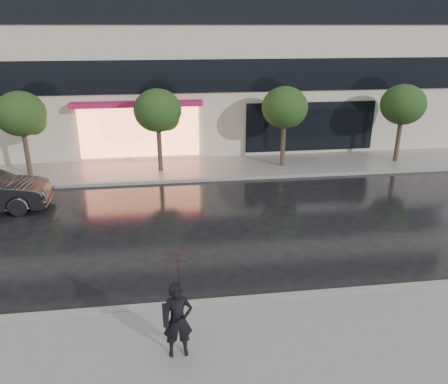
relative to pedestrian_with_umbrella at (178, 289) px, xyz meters
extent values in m
plane|color=black|center=(2.57, 2.76, -1.71)|extent=(120.00, 120.00, 0.00)
cube|color=slate|center=(2.57, -0.49, -1.65)|extent=(60.00, 4.50, 0.12)
cube|color=slate|center=(2.57, 13.01, -1.65)|extent=(60.00, 3.50, 0.12)
cube|color=gray|center=(2.57, 1.76, -1.64)|extent=(60.00, 0.25, 0.14)
cube|color=gray|center=(2.57, 11.26, -1.64)|extent=(60.00, 0.25, 0.14)
cube|color=black|center=(2.57, 14.70, 2.59)|extent=(28.00, 0.12, 1.60)
cube|color=black|center=(2.57, 14.70, 5.79)|extent=(28.00, 0.12, 1.60)
cube|color=#FF8C59|center=(-1.43, 14.68, -0.11)|extent=(6.00, 0.10, 2.60)
cube|color=#9D184A|center=(-1.43, 14.35, 1.34)|extent=(6.40, 0.70, 0.25)
cube|color=black|center=(7.57, 14.70, -0.11)|extent=(7.00, 0.10, 2.60)
cylinder|color=#33261C|center=(-6.43, 12.76, -0.61)|extent=(0.22, 0.22, 2.20)
ellipsoid|color=black|center=(-6.43, 12.76, 1.29)|extent=(2.20, 2.20, 1.98)
sphere|color=black|center=(-6.03, 12.96, 0.89)|extent=(1.20, 1.20, 1.20)
cylinder|color=#33261C|center=(-0.43, 12.76, -0.61)|extent=(0.22, 0.22, 2.20)
ellipsoid|color=black|center=(-0.43, 12.76, 1.29)|extent=(2.20, 2.20, 1.98)
sphere|color=black|center=(-0.03, 12.96, 0.89)|extent=(1.20, 1.20, 1.20)
cylinder|color=#33261C|center=(5.57, 12.76, -0.61)|extent=(0.22, 0.22, 2.20)
ellipsoid|color=black|center=(5.57, 12.76, 1.29)|extent=(2.20, 2.20, 1.98)
sphere|color=black|center=(5.97, 12.96, 0.89)|extent=(1.20, 1.20, 1.20)
cylinder|color=#33261C|center=(11.57, 12.76, -0.61)|extent=(0.22, 0.22, 2.20)
ellipsoid|color=black|center=(11.57, 12.76, 1.29)|extent=(2.20, 2.20, 1.98)
sphere|color=black|center=(11.97, 12.96, 0.89)|extent=(1.20, 1.20, 1.20)
imported|color=black|center=(-0.03, 0.00, -0.74)|extent=(0.64, 0.44, 1.69)
imported|color=#340A09|center=(0.02, 0.00, 0.38)|extent=(1.02, 1.04, 0.88)
cylinder|color=black|center=(0.02, 0.00, -0.12)|extent=(0.02, 0.02, 0.85)
cube|color=black|center=(-0.28, -0.07, -0.54)|extent=(0.13, 0.32, 0.36)
camera|label=1|loc=(-0.09, -7.49, 4.92)|focal=35.00mm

